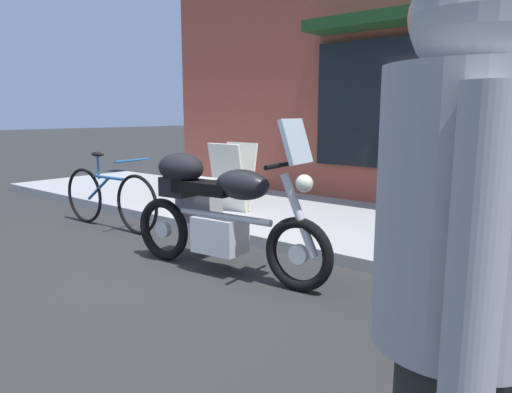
# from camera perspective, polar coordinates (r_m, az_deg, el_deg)

# --- Properties ---
(ground_plane) EXTENTS (80.00, 80.00, 0.00)m
(ground_plane) POSITION_cam_1_polar(r_m,az_deg,el_deg) (4.26, -12.63, -9.82)
(ground_plane) COLOR #2B2B2B
(touring_motorcycle) EXTENTS (2.11, 0.62, 1.38)m
(touring_motorcycle) POSITION_cam_1_polar(r_m,az_deg,el_deg) (4.29, -4.99, -1.19)
(touring_motorcycle) COLOR black
(touring_motorcycle) RESTS_ON ground_plane
(parked_bicycle) EXTENTS (1.77, 0.48, 0.95)m
(parked_bicycle) POSITION_cam_1_polar(r_m,az_deg,el_deg) (6.19, -17.24, -0.11)
(parked_bicycle) COLOR black
(parked_bicycle) RESTS_ON ground_plane
(pedestrian_walking) EXTENTS (0.50, 0.53, 1.76)m
(pedestrian_walking) POSITION_cam_1_polar(r_m,az_deg,el_deg) (1.17, 23.26, -6.28)
(pedestrian_walking) COLOR black
(pedestrian_walking) RESTS_ON ground_plane
(sandwich_board_sign) EXTENTS (0.55, 0.41, 0.91)m
(sandwich_board_sign) POSITION_cam_1_polar(r_m,az_deg,el_deg) (6.44, -2.79, 2.40)
(sandwich_board_sign) COLOR silver
(sandwich_board_sign) RESTS_ON sidewalk_curb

